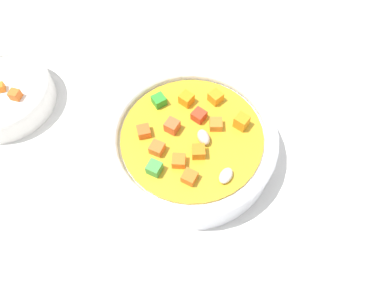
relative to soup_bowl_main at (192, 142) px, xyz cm
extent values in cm
cube|color=silver|center=(0.00, 0.00, -3.73)|extent=(140.00, 140.00, 2.00)
cylinder|color=white|center=(0.00, 0.00, -0.78)|extent=(19.73, 19.73, 3.90)
torus|color=white|center=(0.00, 0.00, 1.61)|extent=(20.03, 20.03, 1.48)
cylinder|color=gold|center=(0.00, 0.00, 1.36)|extent=(16.55, 16.55, 0.40)
cube|color=orange|center=(0.90, -4.72, 2.23)|extent=(2.00, 2.00, 1.34)
cube|color=orange|center=(5.52, 0.35, 2.08)|extent=(1.80, 1.80, 1.03)
cube|color=red|center=(-0.70, -2.45, 2.13)|extent=(2.00, 2.00, 1.14)
cube|color=orange|center=(1.27, 3.61, 2.11)|extent=(1.44, 1.44, 1.09)
cube|color=orange|center=(0.41, 5.48, 2.11)|extent=(1.90, 1.90, 1.09)
cube|color=#E35C2C|center=(2.32, -0.76, 2.26)|extent=(1.93, 1.93, 1.39)
cube|color=orange|center=(-2.61, -5.17, 2.22)|extent=(2.03, 2.03, 1.31)
ellipsoid|color=beige|center=(-3.87, 5.07, 2.00)|extent=(2.07, 2.38, 0.88)
ellipsoid|color=beige|center=(-1.33, 0.53, 2.19)|extent=(1.99, 2.36, 1.25)
cube|color=green|center=(4.18, -4.39, 2.14)|extent=(2.00, 2.00, 1.15)
cube|color=orange|center=(-0.84, 2.40, 2.18)|extent=(1.56, 1.56, 1.24)
cube|color=orange|center=(3.78, 2.17, 2.14)|extent=(1.86, 1.86, 1.15)
cube|color=green|center=(3.82, 4.66, 2.21)|extent=(1.88, 1.88, 1.29)
cube|color=orange|center=(-2.71, -1.35, 2.09)|extent=(1.50, 1.50, 1.04)
cube|color=orange|center=(-5.64, -1.66, 2.39)|extent=(1.99, 1.99, 1.65)
cylinder|color=silver|center=(-18.24, 4.46, -2.37)|extent=(1.93, 13.29, 0.73)
ellipsoid|color=silver|center=(-17.00, -9.12, -2.35)|extent=(2.53, 3.75, 0.76)
cylinder|color=white|center=(25.58, -6.66, -1.29)|extent=(13.38, 13.38, 2.89)
cube|color=orange|center=(22.63, -5.44, 0.76)|extent=(1.43, 1.43, 1.20)
cube|color=orange|center=(24.97, -6.59, 0.67)|extent=(1.27, 1.27, 1.02)
camera|label=1|loc=(-1.02, 21.23, 36.79)|focal=33.44mm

